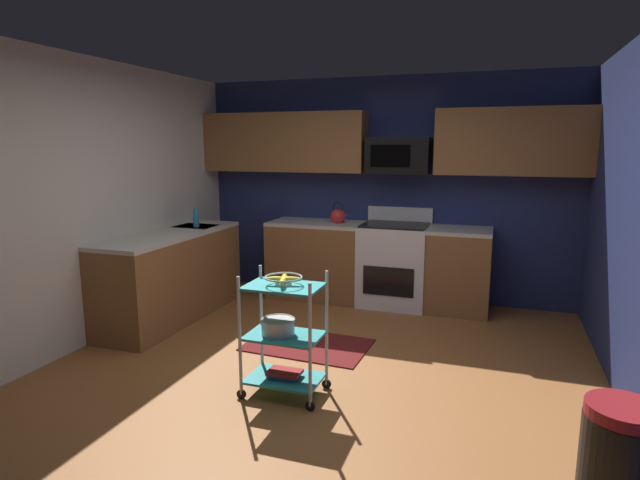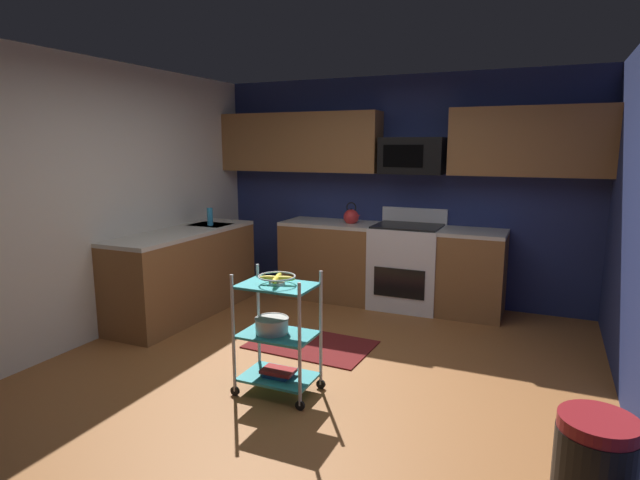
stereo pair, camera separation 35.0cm
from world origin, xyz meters
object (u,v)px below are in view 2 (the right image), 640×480
object	(u,v)px
oven_range	(407,265)
book_stack	(278,372)
kettle	(351,217)
dish_soap_bottle	(210,217)
fruit_bowl	(277,278)
rolling_cart	(278,334)
mixing_bowl_large	(272,325)
microwave	(413,156)

from	to	relation	value
oven_range	book_stack	world-z (taller)	oven_range
kettle	book_stack	bearing A→B (deg)	-81.90
kettle	dish_soap_bottle	size ratio (longest dim) A/B	1.32
fruit_bowl	dish_soap_bottle	bearing A→B (deg)	137.00
fruit_bowl	kettle	world-z (taller)	kettle
kettle	dish_soap_bottle	xyz separation A→B (m)	(-1.40, -0.82, 0.02)
rolling_cart	book_stack	size ratio (longest dim) A/B	3.70
mixing_bowl_large	fruit_bowl	bearing A→B (deg)	0.00
book_stack	oven_range	bearing A→B (deg)	82.38
rolling_cart	mixing_bowl_large	distance (m)	0.08
rolling_cart	mixing_bowl_large	world-z (taller)	rolling_cart
rolling_cart	fruit_bowl	distance (m)	0.42
oven_range	rolling_cart	bearing A→B (deg)	-97.62
book_stack	kettle	world-z (taller)	kettle
microwave	mixing_bowl_large	bearing A→B (deg)	-98.35
microwave	mixing_bowl_large	distance (m)	2.84
kettle	fruit_bowl	bearing A→B (deg)	-81.90
fruit_bowl	kettle	xyz separation A→B (m)	(-0.35, 2.45, 0.12)
oven_range	microwave	distance (m)	1.23
oven_range	microwave	size ratio (longest dim) A/B	1.57
microwave	fruit_bowl	world-z (taller)	microwave
rolling_cart	kettle	size ratio (longest dim) A/B	3.47
microwave	book_stack	bearing A→B (deg)	-97.31
book_stack	microwave	bearing A→B (deg)	82.69
rolling_cart	fruit_bowl	world-z (taller)	rolling_cart
kettle	rolling_cart	bearing A→B (deg)	-81.90
book_stack	dish_soap_bottle	size ratio (longest dim) A/B	1.24
rolling_cart	microwave	bearing A→B (deg)	82.69
mixing_bowl_large	dish_soap_bottle	bearing A→B (deg)	136.21
mixing_bowl_large	kettle	xyz separation A→B (m)	(-0.30, 2.45, 0.48)
oven_range	dish_soap_bottle	world-z (taller)	dish_soap_bottle
mixing_bowl_large	dish_soap_bottle	distance (m)	2.40
microwave	book_stack	distance (m)	3.00
fruit_bowl	mixing_bowl_large	size ratio (longest dim) A/B	1.08
rolling_cart	kettle	world-z (taller)	kettle
rolling_cart	book_stack	bearing A→B (deg)	-75.96
mixing_bowl_large	dish_soap_bottle	world-z (taller)	dish_soap_bottle
fruit_bowl	kettle	bearing A→B (deg)	98.10
microwave	book_stack	xyz separation A→B (m)	(-0.33, -2.56, -1.54)
oven_range	book_stack	bearing A→B (deg)	-97.62
fruit_bowl	mixing_bowl_large	world-z (taller)	fruit_bowl
kettle	dish_soap_bottle	distance (m)	1.62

